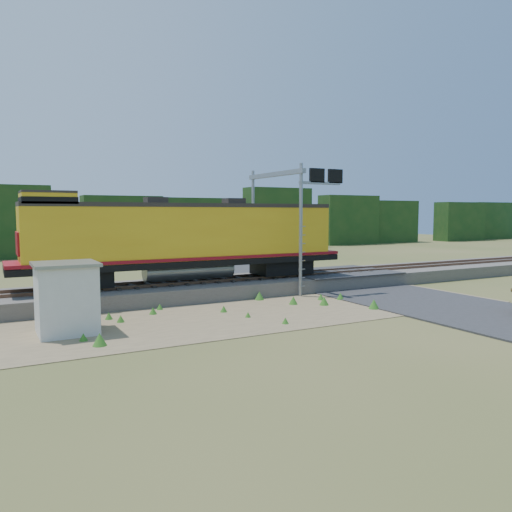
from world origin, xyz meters
TOP-DOWN VIEW (x-y plane):
  - ground at (0.00, 0.00)m, footprint 140.00×140.00m
  - ballast at (0.00, 6.00)m, footprint 70.00×5.00m
  - rails at (0.00, 6.00)m, footprint 70.00×1.54m
  - dirt_shoulder at (-2.00, 0.50)m, footprint 26.00×8.00m
  - road at (7.00, 0.74)m, footprint 7.00×66.00m
  - tree_line_north at (0.00, 38.00)m, footprint 130.00×3.00m
  - weed_clumps at (-3.50, 0.10)m, footprint 15.00×6.20m
  - locomotive at (-3.41, 6.00)m, footprint 18.28×2.79m
  - shed at (-10.29, 0.31)m, footprint 2.35×2.35m
  - signal_gantry at (2.71, 5.33)m, footprint 2.91×6.20m

SIDE VIEW (x-z plane):
  - ground at x=0.00m, z-range 0.00..0.00m
  - weed_clumps at x=-3.50m, z-range -0.28..0.28m
  - dirt_shoulder at x=-2.00m, z-range 0.00..0.03m
  - road at x=7.00m, z-range -0.34..0.52m
  - ballast at x=0.00m, z-range 0.00..0.80m
  - rails at x=0.00m, z-range 0.80..0.96m
  - shed at x=-10.29m, z-range 0.02..2.78m
  - tree_line_north at x=0.00m, z-range -0.18..6.32m
  - locomotive at x=-3.41m, z-range 0.93..5.65m
  - signal_gantry at x=2.71m, z-range 1.82..9.16m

